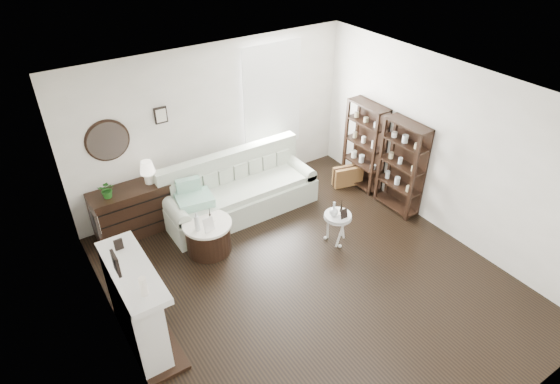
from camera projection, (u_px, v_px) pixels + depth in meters
room at (253, 102)px, 7.97m from camera, size 5.50×5.50×5.50m
fireplace at (137, 309)px, 5.49m from camera, size 0.50×1.40×1.84m
shelf_unit_far at (365, 146)px, 8.34m from camera, size 0.30×0.80×1.60m
shelf_unit_near at (401, 167)px, 7.72m from camera, size 0.30×0.80×1.60m
sofa at (239, 193)px, 7.91m from camera, size 2.59×0.90×1.00m
quilt at (194, 200)px, 7.29m from camera, size 0.62×0.53×0.14m
suitcase at (348, 176)px, 8.66m from camera, size 0.58×0.31×0.37m
dresser at (132, 211)px, 7.37m from camera, size 1.20×0.52×0.80m
table_lamp at (148, 172)px, 7.20m from camera, size 0.29×0.29×0.38m
potted_plant at (107, 190)px, 6.90m from camera, size 0.31×0.29×0.27m
drum_table at (208, 236)px, 7.06m from camera, size 0.74×0.74×0.51m
pedestal_table at (338, 217)px, 7.12m from camera, size 0.43×0.43×0.51m
eiffel_drum at (210, 215)px, 6.95m from camera, size 0.11×0.11×0.18m
bottle_drum at (197, 222)px, 6.70m from camera, size 0.07×0.07×0.31m
card_frame_drum at (209, 224)px, 6.71m from camera, size 0.17×0.09×0.22m
eiffel_ped at (341, 207)px, 7.10m from camera, size 0.13×0.13×0.20m
flask_ped at (334, 209)px, 7.01m from camera, size 0.13×0.13×0.25m
card_frame_ped at (344, 214)px, 6.99m from camera, size 0.12×0.05×0.15m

